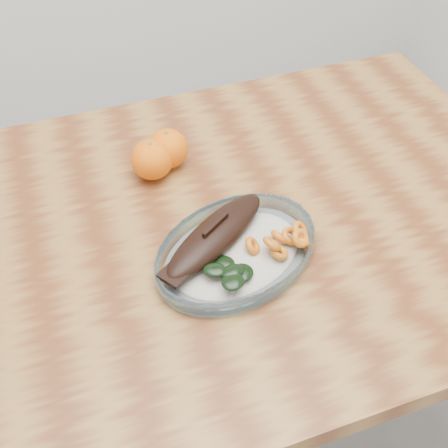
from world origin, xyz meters
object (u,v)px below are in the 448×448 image
(dining_table, at_px, (222,257))
(orange_left, at_px, (152,160))
(orange_right, at_px, (168,149))
(plated_meal, at_px, (236,250))

(dining_table, bearing_deg, orange_left, 118.70)
(dining_table, xyz_separation_m, orange_right, (-0.05, 0.17, 0.14))
(plated_meal, height_order, orange_right, same)
(plated_meal, xyz_separation_m, orange_left, (-0.07, 0.24, 0.02))
(orange_left, bearing_deg, orange_right, 31.25)
(plated_meal, xyz_separation_m, orange_right, (-0.04, 0.26, 0.02))
(dining_table, distance_m, orange_right, 0.23)
(dining_table, bearing_deg, plated_meal, -95.49)
(orange_left, relative_size, orange_right, 1.01)
(plated_meal, relative_size, orange_left, 8.48)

